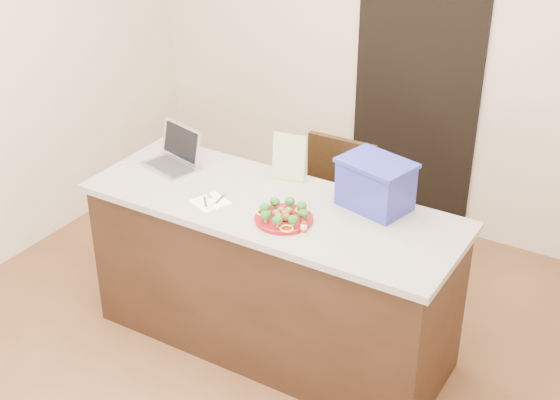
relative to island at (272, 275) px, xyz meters
The scene contains 16 objects.
ground 0.53m from the island, 90.00° to the right, with size 4.00×4.00×0.00m, color brown.
room_shell 1.18m from the island, 90.00° to the right, with size 4.00×4.00×4.00m.
doorway 1.81m from the island, 86.69° to the left, with size 0.90×0.02×2.00m, color black.
island is the anchor object (origin of this frame).
plate 0.51m from the island, 40.28° to the right, with size 0.30×0.30×0.02m.
meatballs 0.53m from the island, 42.05° to the right, with size 0.11×0.12×0.04m.
broccoli 0.55m from the island, 40.28° to the right, with size 0.25×0.25×0.04m.
pepper_rings 0.52m from the island, 40.28° to the right, with size 0.26×0.27×0.01m.
napkin 0.56m from the island, 149.68° to the right, with size 0.17×0.17×0.01m, color white.
fork 0.58m from the island, 152.56° to the right, with size 0.09×0.14×0.00m.
knife 0.56m from the island, 144.30° to the right, with size 0.03×0.18×0.01m.
yogurt_bottle 0.60m from the island, 32.01° to the right, with size 0.03×0.03×0.07m.
laptop 0.90m from the island, behind, with size 0.36×0.32×0.22m.
leaflet 0.66m from the island, 102.88° to the left, with size 0.19×0.00×0.27m, color silver.
blue_box 0.80m from the island, 26.89° to the left, with size 0.42×0.35×0.27m.
chair 0.67m from the island, 88.04° to the left, with size 0.45×0.45×1.00m.
Camera 1 is at (1.89, -2.82, 2.92)m, focal length 50.00 mm.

